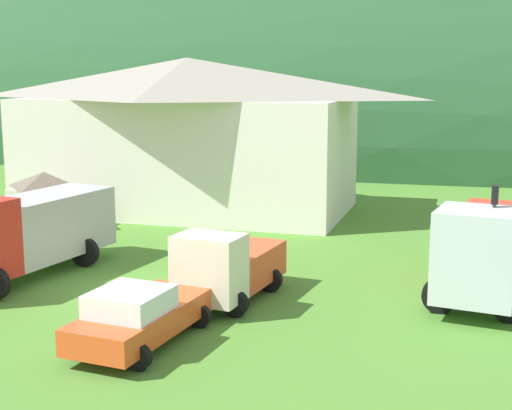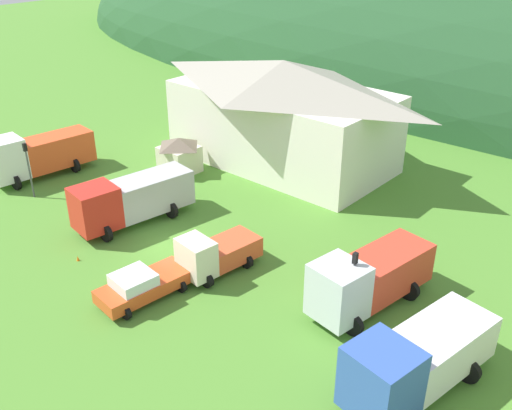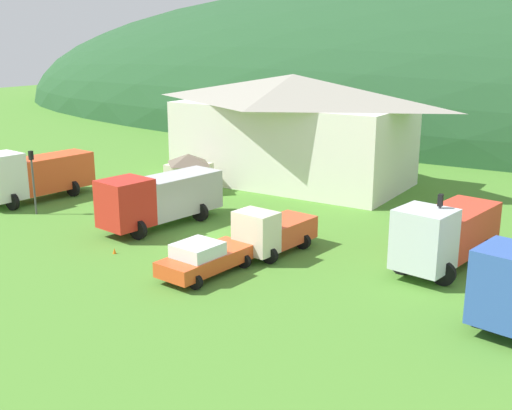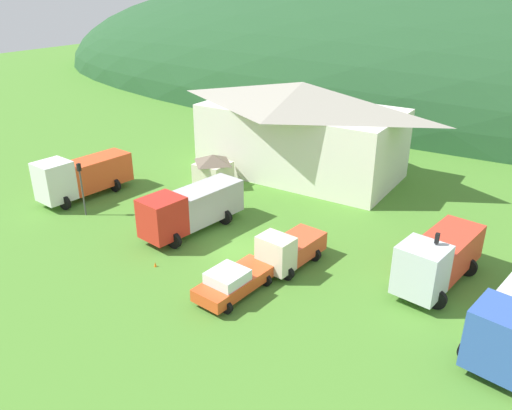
# 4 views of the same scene
# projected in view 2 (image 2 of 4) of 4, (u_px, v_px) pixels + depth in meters

# --- Properties ---
(ground_plane) EXTENTS (200.00, 200.00, 0.00)m
(ground_plane) POSITION_uv_depth(u_px,v_px,m) (168.00, 247.00, 34.64)
(ground_plane) COLOR #4C842D
(forested_hill_backdrop) EXTENTS (154.83, 60.00, 36.65)m
(forested_hill_backdrop) POSITION_uv_depth(u_px,v_px,m) (512.00, 69.00, 72.77)
(forested_hill_backdrop) COLOR #234C28
(forested_hill_backdrop) RESTS_ON ground
(depot_building) EXTENTS (18.05, 9.52, 8.08)m
(depot_building) POSITION_uv_depth(u_px,v_px,m) (283.00, 111.00, 44.45)
(depot_building) COLOR white
(depot_building) RESTS_ON ground
(play_shed_cream) EXTENTS (2.76, 2.72, 2.76)m
(play_shed_cream) POSITION_uv_depth(u_px,v_px,m) (179.00, 154.00, 43.90)
(play_shed_cream) COLOR beige
(play_shed_cream) RESTS_ON ground
(heavy_rig_white) EXTENTS (3.58, 7.79, 3.54)m
(heavy_rig_white) POSITION_uv_depth(u_px,v_px,m) (38.00, 154.00, 42.95)
(heavy_rig_white) COLOR white
(heavy_rig_white) RESTS_ON ground
(crane_truck_red) EXTENTS (3.77, 8.04, 3.20)m
(crane_truck_red) POSITION_uv_depth(u_px,v_px,m) (130.00, 198.00, 36.51)
(crane_truck_red) COLOR red
(crane_truck_red) RESTS_ON ground
(light_truck_cream) EXTENTS (2.85, 4.88, 2.46)m
(light_truck_cream) POSITION_uv_depth(u_px,v_px,m) (214.00, 253.00, 31.78)
(light_truck_cream) COLOR beige
(light_truck_cream) RESTS_ON ground
(tow_truck_silver) EXTENTS (3.80, 7.50, 3.32)m
(tow_truck_silver) POSITION_uv_depth(u_px,v_px,m) (368.00, 278.00, 28.71)
(tow_truck_silver) COLOR silver
(tow_truck_silver) RESTS_ON ground
(box_truck_blue) EXTENTS (4.06, 7.83, 3.39)m
(box_truck_blue) POSITION_uv_depth(u_px,v_px,m) (415.00, 360.00, 23.50)
(box_truck_blue) COLOR #3356AD
(box_truck_blue) RESTS_ON ground
(service_pickup_orange) EXTENTS (2.78, 5.11, 1.66)m
(service_pickup_orange) POSITION_uv_depth(u_px,v_px,m) (142.00, 285.00, 29.74)
(service_pickup_orange) COLOR #E14E22
(service_pickup_orange) RESTS_ON ground
(traffic_light_west) EXTENTS (0.20, 0.32, 4.01)m
(traffic_light_west) POSITION_uv_depth(u_px,v_px,m) (28.00, 165.00, 39.52)
(traffic_light_west) COLOR #4C4C51
(traffic_light_west) RESTS_ON ground
(traffic_light_east) EXTENTS (0.20, 0.32, 3.97)m
(traffic_light_east) POSITION_uv_depth(u_px,v_px,m) (353.00, 281.00, 27.27)
(traffic_light_east) COLOR #4C4C51
(traffic_light_east) RESTS_ON ground
(traffic_cone_near_pickup) EXTENTS (0.36, 0.36, 0.61)m
(traffic_cone_near_pickup) POSITION_uv_depth(u_px,v_px,m) (78.00, 261.00, 33.32)
(traffic_cone_near_pickup) COLOR orange
(traffic_cone_near_pickup) RESTS_ON ground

